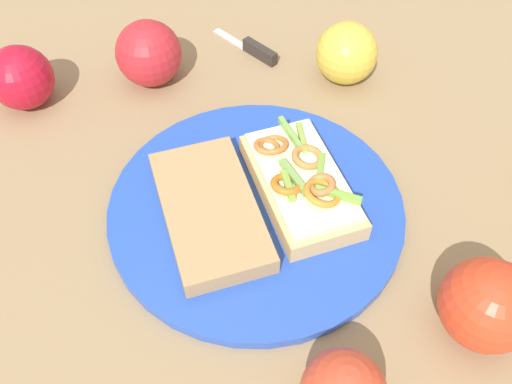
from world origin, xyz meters
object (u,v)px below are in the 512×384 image
at_px(apple_2, 347,53).
at_px(apple_4, 21,78).
at_px(plate, 256,208).
at_px(apple_5, 149,54).
at_px(apple_3, 487,305).
at_px(sandwich, 301,182).
at_px(knife, 254,49).
at_px(bread_slice_side, 210,210).

height_order(apple_2, apple_4, same).
relative_size(plate, apple_5, 3.72).
bearing_deg(apple_3, apple_5, -27.86).
bearing_deg(plate, sandwich, -142.21).
distance_m(apple_5, knife, 0.15).
bearing_deg(knife, apple_4, 64.14).
bearing_deg(sandwich, bread_slice_side, -89.88).
bearing_deg(sandwich, apple_5, -156.87).
xyz_separation_m(bread_slice_side, apple_5, (0.16, -0.19, 0.02)).
relative_size(apple_2, apple_4, 1.01).
height_order(apple_3, apple_4, apple_3).
distance_m(plate, apple_2, 0.25).
xyz_separation_m(bread_slice_side, apple_4, (0.29, -0.10, 0.02)).
xyz_separation_m(sandwich, apple_4, (0.36, -0.04, 0.01)).
distance_m(apple_3, apple_4, 0.57).
relative_size(bread_slice_side, apple_2, 2.17).
height_order(bread_slice_side, apple_5, apple_5).
height_order(sandwich, bread_slice_side, sandwich).
height_order(apple_3, knife, apple_3).
distance_m(apple_4, apple_5, 0.16).
bearing_deg(apple_3, apple_2, -58.16).
distance_m(bread_slice_side, apple_4, 0.30).
height_order(apple_5, knife, apple_5).
distance_m(apple_2, knife, 0.13).
relative_size(sandwich, apple_3, 2.14).
relative_size(apple_5, knife, 0.76).
bearing_deg(apple_2, plate, 81.19).
bearing_deg(knife, apple_3, 160.90).
bearing_deg(bread_slice_side, apple_5, -177.19).
xyz_separation_m(apple_2, apple_3, (-0.19, 0.31, 0.00)).
relative_size(sandwich, bread_slice_side, 1.04).
bearing_deg(bread_slice_side, plate, 91.15).
bearing_deg(apple_3, sandwich, -25.99).
xyz_separation_m(bread_slice_side, apple_2, (-0.08, -0.28, 0.02)).
distance_m(apple_2, apple_4, 0.40).
height_order(plate, bread_slice_side, bread_slice_side).
xyz_separation_m(sandwich, knife, (0.13, -0.23, -0.02)).
xyz_separation_m(apple_3, knife, (0.32, -0.32, -0.03)).
relative_size(sandwich, apple_4, 2.26).
bearing_deg(bread_slice_side, apple_3, 46.75).
bearing_deg(sandwich, plate, -89.75).
bearing_deg(bread_slice_side, knife, 153.41).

